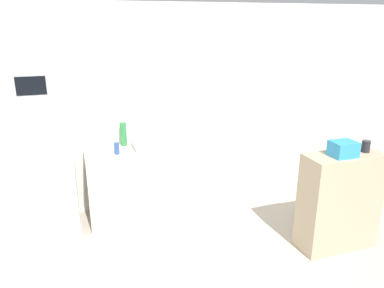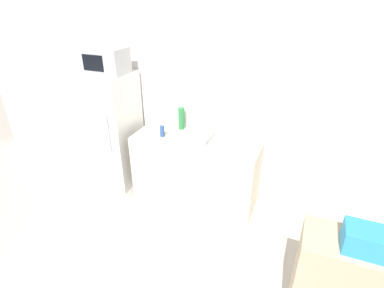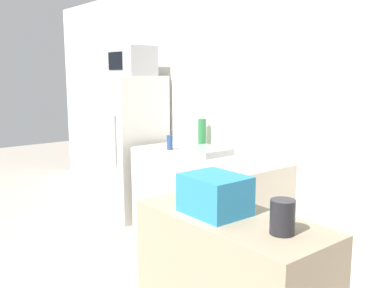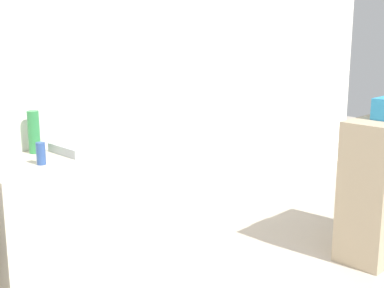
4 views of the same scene
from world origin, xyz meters
TOP-DOWN VIEW (x-y plane):
  - wall_back at (0.00, 2.86)m, footprint 8.00×0.06m
  - counter at (-0.18, 2.52)m, footprint 1.59×0.62m
  - sink_basin at (-0.20, 2.54)m, footprint 0.39×0.34m
  - bottle_tall at (-0.48, 2.73)m, footprint 0.08×0.08m
  - bottle_short at (-0.60, 2.42)m, footprint 0.06×0.06m

SIDE VIEW (x-z plane):
  - counter at x=-0.18m, z-range 0.00..0.88m
  - sink_basin at x=-0.20m, z-range 0.88..0.94m
  - bottle_short at x=-0.60m, z-range 0.88..1.03m
  - bottle_tall at x=-0.48m, z-range 0.88..1.18m
  - wall_back at x=0.00m, z-range 0.00..2.60m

